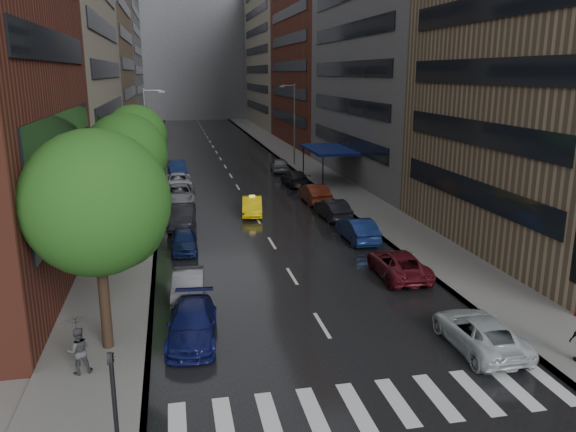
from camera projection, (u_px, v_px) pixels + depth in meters
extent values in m
plane|color=gray|center=(351.00, 374.00, 19.88)|extent=(220.00, 220.00, 0.00)
cube|color=black|center=(222.00, 161.00, 67.29)|extent=(14.00, 140.00, 0.01)
cube|color=gray|center=(145.00, 163.00, 65.49)|extent=(4.00, 140.00, 0.15)
cube|color=gray|center=(295.00, 158.00, 69.05)|extent=(4.00, 140.00, 0.15)
cube|color=silver|center=(177.00, 429.00, 16.77)|extent=(0.55, 2.80, 0.01)
cube|color=silver|center=(224.00, 423.00, 17.05)|extent=(0.55, 2.80, 0.01)
cube|color=silver|center=(270.00, 418.00, 17.33)|extent=(0.55, 2.80, 0.01)
cube|color=silver|center=(313.00, 412.00, 17.60)|extent=(0.55, 2.80, 0.01)
cube|color=silver|center=(356.00, 407.00, 17.88)|extent=(0.55, 2.80, 0.01)
cube|color=silver|center=(397.00, 402.00, 18.15)|extent=(0.55, 2.80, 0.01)
cube|color=silver|center=(437.00, 397.00, 18.43)|extent=(0.55, 2.80, 0.01)
cube|color=silver|center=(476.00, 392.00, 18.71)|extent=(0.55, 2.80, 0.01)
cube|color=silver|center=(514.00, 387.00, 18.98)|extent=(0.55, 2.80, 0.01)
cube|color=silver|center=(550.00, 383.00, 19.26)|extent=(0.55, 2.80, 0.01)
cube|color=#937A5B|center=(97.00, 67.00, 74.87)|extent=(8.00, 28.00, 22.00)
cube|color=slate|center=(113.00, 23.00, 101.33)|extent=(8.00, 32.00, 38.00)
cube|color=slate|center=(388.00, 55.00, 53.99)|extent=(8.00, 28.00, 24.00)
cube|color=maroon|center=(316.00, 16.00, 79.05)|extent=(8.00, 28.00, 36.00)
cube|color=gray|center=(277.00, 53.00, 108.49)|extent=(8.00, 32.00, 28.00)
cube|color=slate|center=(193.00, 47.00, 127.79)|extent=(40.00, 14.00, 32.00)
cylinder|color=#382619|center=(104.00, 293.00, 20.99)|extent=(0.40, 0.40, 4.66)
sphere|color=#1E5116|center=(96.00, 203.00, 20.12)|extent=(5.32, 5.32, 5.32)
cylinder|color=#382619|center=(130.00, 207.00, 34.93)|extent=(0.40, 0.40, 4.41)
sphere|color=#1E5116|center=(126.00, 154.00, 34.11)|extent=(5.04, 5.04, 5.04)
cylinder|color=#382619|center=(138.00, 177.00, 45.23)|extent=(0.40, 0.40, 4.35)
sphere|color=#1E5116|center=(135.00, 136.00, 44.41)|extent=(4.98, 4.98, 4.98)
imported|color=yellow|center=(252.00, 206.00, 41.88)|extent=(1.98, 4.26, 1.35)
imported|color=#111650|center=(192.00, 324.00, 22.23)|extent=(2.34, 4.87, 1.37)
imported|color=slate|center=(188.00, 286.00, 26.25)|extent=(1.73, 4.14, 1.33)
imported|color=#0D1841|center=(184.00, 240.00, 33.35)|extent=(1.63, 3.90, 1.32)
imported|color=black|center=(182.00, 216.00, 38.40)|extent=(2.13, 4.89, 1.56)
imported|color=slate|center=(180.00, 194.00, 45.65)|extent=(2.68, 5.45, 1.49)
imported|color=#B8BCC3|center=(178.00, 181.00, 51.15)|extent=(2.35, 5.07, 1.41)
imported|color=#0F1C46|center=(177.00, 169.00, 57.26)|extent=(2.04, 4.97, 1.60)
imported|color=silver|center=(479.00, 332.00, 21.57)|extent=(2.30, 4.84, 1.33)
imported|color=#561118|center=(398.00, 264.00, 29.15)|extent=(2.49, 5.02, 1.37)
imported|color=#112151|center=(358.00, 229.00, 35.37)|extent=(1.59, 4.53, 1.49)
imported|color=black|center=(333.00, 209.00, 40.71)|extent=(1.81, 4.49, 1.45)
imported|color=#592011|center=(314.00, 193.00, 45.80)|extent=(1.77, 4.81, 1.57)
imported|color=black|center=(295.00, 178.00, 52.77)|extent=(2.08, 4.91, 1.41)
imported|color=slate|center=(280.00, 165.00, 60.05)|extent=(2.17, 4.53, 1.49)
imported|color=#414145|center=(78.00, 351.00, 19.44)|extent=(0.95, 0.82, 1.70)
imported|color=black|center=(76.00, 330.00, 19.24)|extent=(0.96, 0.98, 0.88)
cylinder|color=black|center=(116.00, 418.00, 14.40)|extent=(0.12, 0.12, 3.20)
imported|color=black|center=(112.00, 369.00, 14.05)|extent=(0.18, 0.15, 0.90)
cylinder|color=gray|center=(147.00, 145.00, 45.63)|extent=(0.18, 0.18, 9.00)
cube|color=gray|center=(162.00, 92.00, 44.86)|extent=(0.50, 0.22, 0.16)
cylinder|color=gray|center=(294.00, 125.00, 62.93)|extent=(0.18, 0.18, 9.00)
cube|color=gray|center=(282.00, 86.00, 61.61)|extent=(0.50, 0.22, 0.16)
cube|color=navy|center=(329.00, 149.00, 54.06)|extent=(4.00, 8.00, 0.25)
cylinder|color=black|center=(323.00, 172.00, 50.51)|extent=(0.12, 0.12, 3.00)
cylinder|color=black|center=(303.00, 159.00, 57.72)|extent=(0.12, 0.12, 3.00)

